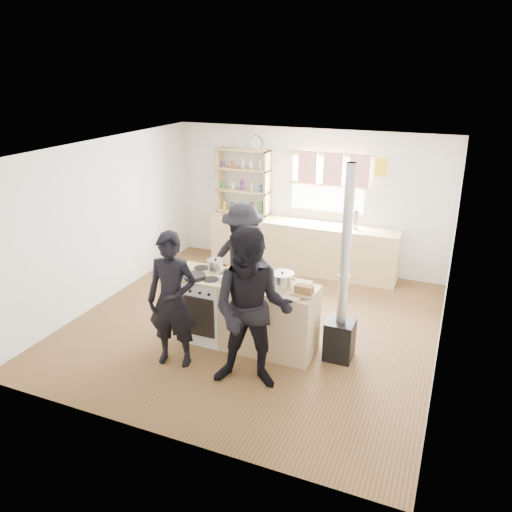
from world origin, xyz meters
name	(u,v)px	position (x,y,z in m)	size (l,w,h in m)	color
ground	(254,324)	(0.00, 0.00, -0.01)	(5.00, 5.00, 0.01)	brown
back_counter	(302,246)	(0.00, 2.22, 0.45)	(3.40, 0.55, 0.90)	#D6BB81
shelving_unit	(243,181)	(-1.20, 2.34, 1.51)	(1.00, 0.28, 1.20)	tan
thermos	(356,220)	(0.93, 2.22, 1.06)	(0.10, 0.10, 0.31)	silver
cooking_island	(248,313)	(0.14, -0.55, 0.47)	(1.97, 0.64, 0.93)	white
skillet_greens	(194,276)	(-0.52, -0.73, 0.96)	(0.29, 0.29, 0.05)	black
roast_tray	(236,278)	(0.01, -0.60, 0.97)	(0.36, 0.27, 0.07)	silver
stockpot_stove	(216,266)	(-0.37, -0.43, 1.01)	(0.23, 0.23, 0.19)	silver
stockpot_counter	(282,280)	(0.62, -0.57, 1.03)	(0.29, 0.29, 0.22)	silver
bread_board	(304,291)	(0.93, -0.66, 0.98)	(0.29, 0.22, 0.12)	tan
flue_heater	(341,312)	(1.34, -0.40, 0.65)	(0.35, 0.35, 2.50)	black
person_near_left	(172,300)	(-0.52, -1.28, 0.86)	(0.62, 0.41, 1.71)	black
person_near_right	(252,310)	(0.54, -1.34, 0.96)	(0.93, 0.73, 1.92)	black
person_far	(243,260)	(-0.30, 0.31, 0.84)	(1.09, 0.62, 1.68)	black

